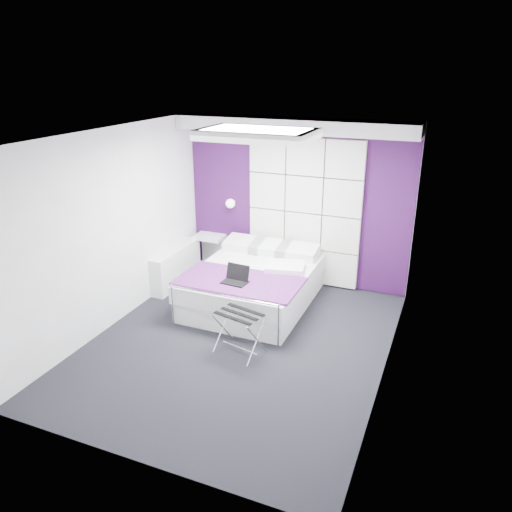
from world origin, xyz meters
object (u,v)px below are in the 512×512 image
Objects in this scene: wall_lamp at (231,203)px; radiator at (176,266)px; laptop at (236,278)px; bed at (254,284)px; luggage_rack at (240,333)px; nightstand at (210,237)px.

radiator is (-0.64, -0.76, -0.92)m from wall_lamp.
laptop reaches higher than radiator.
wall_lamp is 1.52m from bed.
bed is 3.73× the size of luggage_rack.
nightstand is at bearing -174.29° from wall_lamp.
laptop reaches higher than nightstand.
radiator is at bearing -130.10° from wall_lamp.
wall_lamp is at bearing 129.86° from bed.
nightstand is 2.71m from luggage_rack.
wall_lamp reaches higher than luggage_rack.
laptop is at bearing -92.14° from bed.
wall_lamp is 2.70m from luggage_rack.
radiator is 2.32m from luggage_rack.
luggage_rack is at bearing -74.58° from bed.
nightstand is at bearing 142.88° from bed.
nightstand is (-0.40, -0.04, -0.62)m from wall_lamp.
laptop is at bearing -63.13° from wall_lamp.
luggage_rack is (1.78, -1.49, -0.03)m from radiator.
radiator is 0.59× the size of bed.
wall_lamp reaches higher than laptop.
laptop is (1.40, -0.73, 0.33)m from radiator.
nightstand is 0.91× the size of luggage_rack.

